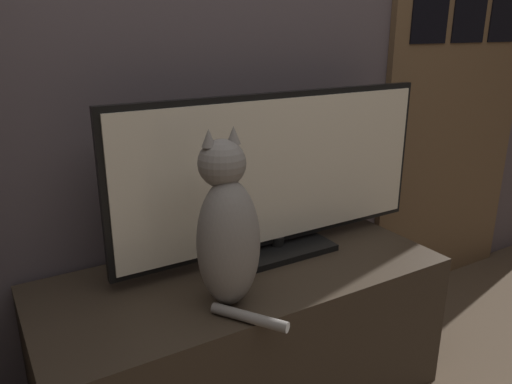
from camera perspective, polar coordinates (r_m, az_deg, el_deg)
The scene contains 4 objects.
tv_stand at distance 1.65m, azimuth -1.38°, elevation -16.34°, with size 1.23×0.53×0.47m.
tv at distance 1.57m, azimuth 2.51°, elevation 1.80°, with size 1.10×0.21×0.52m.
cat at distance 1.29m, azimuth -3.33°, elevation -4.49°, with size 0.17×0.30×0.47m.
door at distance 2.39m, azimuth 22.41°, elevation 14.04°, with size 0.84×0.04×2.05m.
Camera 1 is at (-0.66, -0.26, 1.17)m, focal length 35.00 mm.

